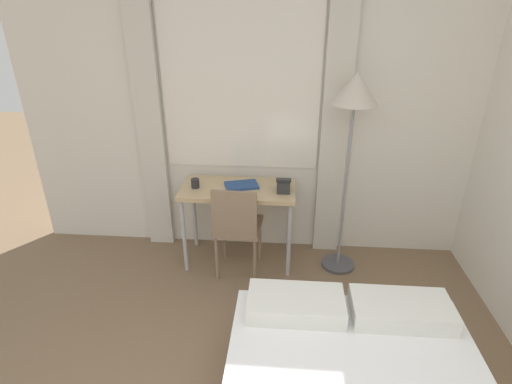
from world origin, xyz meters
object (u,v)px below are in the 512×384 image
Objects in this scene: standing_lamp at (354,107)px; book at (242,185)px; desk at (238,195)px; telephone at (284,186)px; desk_chair at (237,224)px; mug at (195,183)px.

book is (-0.91, 0.05, -0.73)m from standing_lamp.
standing_lamp is (0.94, -0.03, 0.82)m from desk.
book is (-0.38, 0.07, -0.04)m from telephone.
desk is 1.25m from standing_lamp.
desk is at bearing 96.55° from desk_chair.
desk_chair is 0.52m from telephone.
telephone reaches higher than mug.
desk_chair is at bearing -25.33° from mug.
standing_lamp is at bearing 1.78° from telephone.
mug is at bearing -175.36° from desk.
desk is 1.16× the size of desk_chair.
standing_lamp is 1.50m from mug.
desk_chair is at bearing -168.70° from standing_lamp.
book is at bearing 38.43° from desk.
desk_chair reaches higher than desk.
standing_lamp is 21.65× the size of mug.
mug is at bearing -179.99° from standing_lamp.
telephone is 1.69× the size of mug.
book is at bearing 176.66° from standing_lamp.
telephone is 0.38m from book.
book is (0.02, 0.24, 0.27)m from desk_chair.
desk_chair is 10.71× the size of mug.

